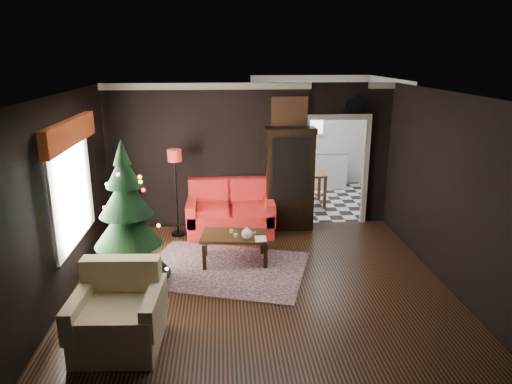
{
  "coord_description": "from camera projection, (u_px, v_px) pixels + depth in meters",
  "views": [
    {
      "loc": [
        -0.54,
        -6.45,
        3.32
      ],
      "look_at": [
        0.0,
        0.9,
        1.15
      ],
      "focal_mm": 33.1,
      "sensor_mm": 36.0,
      "label": 1
    }
  ],
  "objects": [
    {
      "name": "cup_b",
      "position": [
        236.0,
        235.0,
        7.58
      ],
      "size": [
        0.07,
        0.07,
        0.05
      ],
      "primitive_type": "cylinder",
      "rotation": [
        0.0,
        0.0,
        -0.29
      ],
      "color": "white",
      "rests_on": "coffee_table"
    },
    {
      "name": "wall_clock",
      "position": [
        352.0,
        105.0,
        8.96
      ],
      "size": [
        0.32,
        0.32,
        0.06
      ],
      "primitive_type": "cylinder",
      "color": "white",
      "rests_on": "wall_back"
    },
    {
      "name": "kitchen_window",
      "position": [
        309.0,
        120.0,
        12.0
      ],
      "size": [
        0.7,
        0.06,
        0.7
      ],
      "primitive_type": "cube",
      "color": "white",
      "rests_on": "ground"
    },
    {
      "name": "cup_a",
      "position": [
        231.0,
        231.0,
        7.75
      ],
      "size": [
        0.07,
        0.07,
        0.05
      ],
      "primitive_type": "cylinder",
      "rotation": [
        0.0,
        0.0,
        0.18
      ],
      "color": "silver",
      "rests_on": "coffee_table"
    },
    {
      "name": "doorway",
      "position": [
        335.0,
        172.0,
        9.36
      ],
      "size": [
        1.1,
        0.1,
        2.1
      ],
      "primitive_type": null,
      "color": "beige",
      "rests_on": "ground"
    },
    {
      "name": "left_window",
      "position": [
        71.0,
        190.0,
        6.74
      ],
      "size": [
        0.05,
        1.6,
        1.4
      ],
      "primitive_type": "cube",
      "color": "white",
      "rests_on": "wall_left"
    },
    {
      "name": "kitchen_counter",
      "position": [
        310.0,
        170.0,
        12.12
      ],
      "size": [
        1.8,
        0.6,
        0.9
      ],
      "primitive_type": "cube",
      "color": "white",
      "rests_on": "ground"
    },
    {
      "name": "book",
      "position": [
        255.0,
        232.0,
        7.43
      ],
      "size": [
        0.18,
        0.02,
        0.25
      ],
      "primitive_type": "imported",
      "rotation": [
        0.0,
        0.0,
        0.01
      ],
      "color": "#957555",
      "rests_on": "coffee_table"
    },
    {
      "name": "coffee_table",
      "position": [
        234.0,
        248.0,
        7.75
      ],
      "size": [
        1.12,
        0.76,
        0.48
      ],
      "primitive_type": null,
      "rotation": [
        0.0,
        0.0,
        -0.12
      ],
      "color": "black",
      "rests_on": "rug"
    },
    {
      "name": "loveseat",
      "position": [
        231.0,
        208.0,
        8.94
      ],
      "size": [
        1.7,
        0.9,
        1.0
      ],
      "primitive_type": null,
      "color": "maroon",
      "rests_on": "ground"
    },
    {
      "name": "painting",
      "position": [
        289.0,
        112.0,
        8.91
      ],
      "size": [
        0.62,
        0.05,
        0.52
      ],
      "primitive_type": "cube",
      "color": "#AA7A44",
      "rests_on": "wall_back"
    },
    {
      "name": "armchair",
      "position": [
        118.0,
        311.0,
        5.45
      ],
      "size": [
        1.05,
        1.05,
        1.02
      ],
      "primitive_type": null,
      "rotation": [
        0.0,
        0.0,
        -0.06
      ],
      "color": "#D5BA7C",
      "rests_on": "ground"
    },
    {
      "name": "floor_lamp",
      "position": [
        176.0,
        193.0,
        8.76
      ],
      "size": [
        0.28,
        0.28,
        1.64
      ],
      "primitive_type": null,
      "rotation": [
        0.0,
        0.0,
        -0.02
      ],
      "color": "black",
      "rests_on": "ground"
    },
    {
      "name": "rug",
      "position": [
        224.0,
        269.0,
        7.55
      ],
      "size": [
        2.93,
        2.48,
        0.01
      ],
      "primitive_type": "cube",
      "rotation": [
        0.0,
        0.0,
        -0.29
      ],
      "color": "#422734",
      "rests_on": "ground"
    },
    {
      "name": "wall_left",
      "position": [
        64.0,
        197.0,
        6.56
      ],
      "size": [
        0.0,
        5.5,
        5.5
      ],
      "primitive_type": "plane",
      "rotation": [
        1.57,
        0.0,
        1.57
      ],
      "color": "black",
      "rests_on": "ground"
    },
    {
      "name": "curio_cabinet",
      "position": [
        289.0,
        181.0,
        9.11
      ],
      "size": [
        0.9,
        0.45,
        1.9
      ],
      "primitive_type": null,
      "color": "black",
      "rests_on": "ground"
    },
    {
      "name": "kitchen_table",
      "position": [
        308.0,
        189.0,
        10.68
      ],
      "size": [
        0.7,
        0.7,
        0.75
      ],
      "primitive_type": null,
      "color": "brown",
      "rests_on": "ground"
    },
    {
      "name": "wall_back",
      "position": [
        250.0,
        156.0,
        9.15
      ],
      "size": [
        5.5,
        0.0,
        5.5
      ],
      "primitive_type": "plane",
      "rotation": [
        1.57,
        0.0,
        0.0
      ],
      "color": "black",
      "rests_on": "ground"
    },
    {
      "name": "wall_front",
      "position": [
        283.0,
        270.0,
        4.36
      ],
      "size": [
        5.5,
        0.0,
        5.5
      ],
      "primitive_type": "plane",
      "rotation": [
        -1.57,
        0.0,
        0.0
      ],
      "color": "black",
      "rests_on": "ground"
    },
    {
      "name": "floor",
      "position": [
        260.0,
        281.0,
        7.15
      ],
      "size": [
        5.5,
        5.5,
        0.0
      ],
      "primitive_type": "plane",
      "color": "black",
      "rests_on": "ground"
    },
    {
      "name": "kitchen_floor",
      "position": [
        318.0,
        200.0,
        11.1
      ],
      "size": [
        3.0,
        3.0,
        0.0
      ],
      "primitive_type": "plane",
      "color": "white",
      "rests_on": "ground"
    },
    {
      "name": "christmas_tree",
      "position": [
        127.0,
        220.0,
        6.68
      ],
      "size": [
        1.47,
        1.47,
        2.18
      ],
      "primitive_type": null,
      "rotation": [
        0.0,
        0.0,
        0.36
      ],
      "color": "black",
      "rests_on": "ground"
    },
    {
      "name": "ceiling",
      "position": [
        261.0,
        94.0,
        6.36
      ],
      "size": [
        5.5,
        5.5,
        0.0
      ],
      "primitive_type": "plane",
      "rotation": [
        3.14,
        0.0,
        0.0
      ],
      "color": "white",
      "rests_on": "ground"
    },
    {
      "name": "valance",
      "position": [
        70.0,
        133.0,
        6.51
      ],
      "size": [
        0.12,
        2.1,
        0.35
      ],
      "primitive_type": "cube",
      "color": "#953616",
      "rests_on": "wall_left"
    },
    {
      "name": "wall_right",
      "position": [
        446.0,
        189.0,
        6.95
      ],
      "size": [
        0.0,
        5.5,
        5.5
      ],
      "primitive_type": "plane",
      "rotation": [
        1.57,
        0.0,
        -1.57
      ],
      "color": "black",
      "rests_on": "ground"
    },
    {
      "name": "teapot",
      "position": [
        247.0,
        234.0,
        7.46
      ],
      "size": [
        0.26,
        0.26,
        0.19
      ],
      "primitive_type": null,
      "rotation": [
        0.0,
        0.0,
        -0.44
      ],
      "color": "white",
      "rests_on": "coffee_table"
    }
  ]
}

